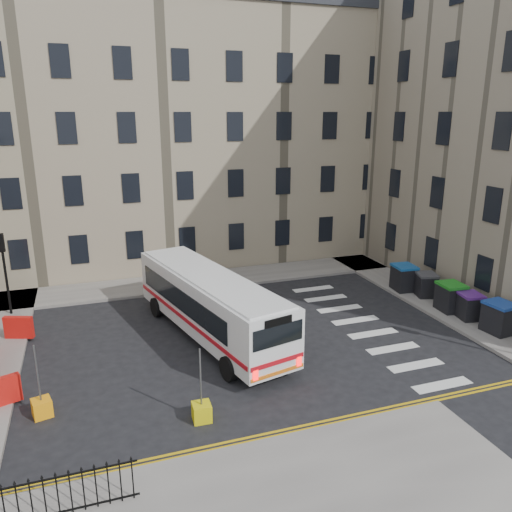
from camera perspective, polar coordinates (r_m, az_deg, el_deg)
ground at (r=23.15m, az=3.07°, el=-9.02°), size 120.00×120.00×0.00m
pavement_north at (r=29.69m, az=-14.18°, el=-3.57°), size 36.00×3.20×0.15m
pavement_east at (r=30.51m, az=16.05°, el=-3.18°), size 2.40×26.00×0.15m
terrace_north at (r=34.91m, az=-17.94°, el=13.38°), size 38.30×10.80×17.20m
traffic_light_nw at (r=27.08m, az=-26.87°, el=-0.55°), size 0.28×0.22×4.10m
bus at (r=22.41m, az=-5.29°, el=-5.28°), size 4.80×10.89×2.89m
wheelie_bin_a at (r=25.32m, az=26.04°, el=-6.32°), size 1.24×1.39×1.42m
wheelie_bin_b at (r=26.40m, az=23.21°, el=-5.26°), size 1.19×1.31×1.27m
wheelie_bin_c at (r=27.04m, az=21.34°, el=-4.37°), size 1.22×1.38×1.43m
wheelie_bin_d at (r=28.72m, az=18.85°, el=-3.11°), size 1.30×1.40×1.28m
wheelie_bin_e at (r=29.29m, az=16.53°, el=-2.37°), size 1.26×1.41×1.44m
bollard_yellow at (r=18.85m, az=-23.26°, el=-15.65°), size 0.73×0.73×0.60m
bollard_chevron at (r=17.33m, az=-6.22°, el=-17.30°), size 0.63×0.63×0.60m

